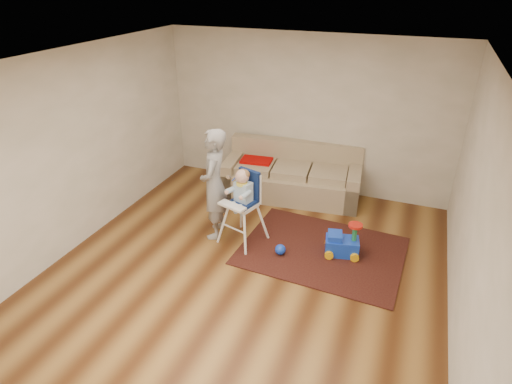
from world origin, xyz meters
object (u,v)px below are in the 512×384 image
(side_table, at_px, (242,176))
(toy_ball, at_px, (280,250))
(ride_on_toy, at_px, (343,239))
(sofa, at_px, (292,172))
(high_chair, at_px, (243,208))
(adult, at_px, (214,184))

(side_table, relative_size, toy_ball, 3.34)
(ride_on_toy, bearing_deg, sofa, 116.79)
(sofa, xyz_separation_m, ride_on_toy, (1.19, -1.44, -0.19))
(sofa, bearing_deg, high_chair, -104.46)
(sofa, distance_m, side_table, 0.92)
(sofa, xyz_separation_m, side_table, (-0.89, -0.08, -0.20))
(toy_ball, xyz_separation_m, adult, (-1.08, 0.18, 0.74))
(side_table, xyz_separation_m, toy_ball, (1.29, -1.69, -0.16))
(high_chair, bearing_deg, ride_on_toy, 23.97)
(sofa, xyz_separation_m, adult, (-0.68, -1.59, 0.38))
(toy_ball, bearing_deg, high_chair, 166.45)
(ride_on_toy, relative_size, adult, 0.30)
(high_chair, bearing_deg, adult, -166.53)
(toy_ball, height_order, adult, adult)
(sofa, distance_m, high_chair, 1.64)
(toy_ball, relative_size, high_chair, 0.13)
(toy_ball, bearing_deg, sofa, 102.66)
(ride_on_toy, distance_m, high_chair, 1.46)
(adult, bearing_deg, toy_ball, 66.94)
(sofa, height_order, side_table, sofa)
(side_table, bearing_deg, adult, -81.95)
(sofa, height_order, ride_on_toy, sofa)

